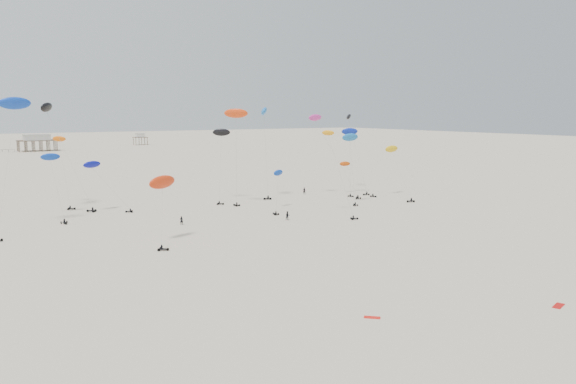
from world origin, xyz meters
TOP-DOWN VIEW (x-y plane):
  - ground_plane at (0.00, 200.00)m, footprint 900.00×900.00m
  - pavilion_main at (-10.00, 350.00)m, footprint 21.00×13.00m
  - pavilion_small at (60.00, 380.00)m, footprint 9.00×7.00m
  - rig_0 at (-36.99, 124.59)m, footprint 4.16×15.97m
  - rig_1 at (8.45, 106.39)m, footprint 8.06×10.33m
  - rig_2 at (-27.46, 125.59)m, footprint 9.84×8.39m
  - rig_3 at (38.84, 115.52)m, footprint 4.55×11.93m
  - rig_4 at (38.01, 117.36)m, footprint 6.37×7.72m
  - rig_5 at (28.25, 104.39)m, footprint 4.76×6.05m
  - rig_6 at (3.37, 125.87)m, footprint 7.66×10.50m
  - rig_7 at (-32.64, 138.32)m, footprint 3.61×13.10m
  - rig_8 at (3.67, 117.88)m, footprint 6.18×6.30m
  - rig_9 at (43.85, 123.40)m, footprint 6.84×16.48m
  - rig_10 at (14.73, 123.49)m, footprint 4.57×7.09m
  - rig_11 at (15.98, 92.81)m, footprint 2.59×12.14m
  - rig_13 at (45.83, 107.22)m, footprint 7.83×14.24m
  - rig_14 at (-25.16, 88.91)m, footprint 6.88×10.35m
  - rig_15 at (-45.10, 116.34)m, footprint 9.89×16.36m
  - rig_16 at (30.59, 118.82)m, footprint 8.51×14.59m
  - rig_17 at (-34.80, 133.85)m, footprint 10.41×14.09m
  - spectator_0 at (-17.17, 101.11)m, footprint 0.92×0.84m
  - spectator_1 at (3.66, 94.07)m, footprint 1.20×0.86m
  - spectator_3 at (27.41, 123.84)m, footprint 0.96×0.93m
  - grounded_kite_a at (3.04, 32.41)m, footprint 2.37×1.54m
  - grounded_kite_b at (-18.04, 41.00)m, footprint 1.80×1.73m

SIDE VIEW (x-z plane):
  - ground_plane at x=0.00m, z-range 0.00..0.00m
  - spectator_0 at x=-17.17m, z-range -1.04..1.04m
  - spectator_1 at x=3.66m, z-range -1.11..1.11m
  - spectator_3 at x=27.41m, z-range -1.10..1.10m
  - grounded_kite_a at x=3.04m, z-range -0.04..0.04m
  - grounded_kite_b at x=-18.04m, z-range -0.04..0.04m
  - pavilion_small at x=60.00m, z-range -0.51..7.49m
  - pavilion_main at x=-10.00m, z-range -0.68..9.12m
  - rig_3 at x=38.84m, z-range -0.97..11.41m
  - rig_1 at x=8.45m, z-range -0.18..12.08m
  - rig_2 at x=-27.46m, z-range 2.56..15.52m
  - rig_0 at x=-36.99m, z-range 0.39..18.37m
  - rig_14 at x=-25.16m, z-range 3.11..15.72m
  - rig_13 at x=45.83m, z-range 0.88..18.16m
  - rig_11 at x=15.98m, z-range 0.73..20.26m
  - rig_7 at x=-32.64m, z-range 1.62..19.71m
  - rig_5 at x=28.25m, z-range 5.20..22.79m
  - rig_6 at x=3.37m, z-range 5.01..23.99m
  - rig_4 at x=38.01m, z-range 5.76..24.16m
  - rig_9 at x=43.85m, z-range 3.62..28.03m
  - rig_16 at x=30.59m, z-range 4.52..28.22m
  - rig_10 at x=14.73m, z-range 6.83..30.91m
  - rig_17 at x=-34.80m, z-range 6.56..32.32m
  - rig_8 at x=3.67m, z-range 8.33..32.04m
  - rig_15 at x=-45.10m, z-range 8.13..35.41m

